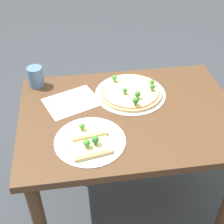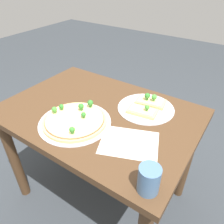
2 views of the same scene
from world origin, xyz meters
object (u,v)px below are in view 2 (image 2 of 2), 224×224
(pizza_tray_slice, at_px, (147,106))
(drinking_cup, at_px, (149,179))
(dining_table, at_px, (99,127))
(pizza_tray_whole, at_px, (75,120))

(pizza_tray_slice, distance_m, drinking_cup, 0.52)
(dining_table, distance_m, pizza_tray_whole, 0.19)
(dining_table, distance_m, pizza_tray_slice, 0.29)
(pizza_tray_whole, xyz_separation_m, pizza_tray_slice, (-0.24, -0.31, -0.00))
(pizza_tray_whole, relative_size, drinking_cup, 3.31)
(dining_table, height_order, drinking_cup, drinking_cup)
(pizza_tray_slice, height_order, drinking_cup, drinking_cup)
(dining_table, xyz_separation_m, pizza_tray_slice, (-0.20, -0.17, 0.12))
(dining_table, relative_size, pizza_tray_slice, 3.38)
(drinking_cup, bearing_deg, dining_table, -33.67)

